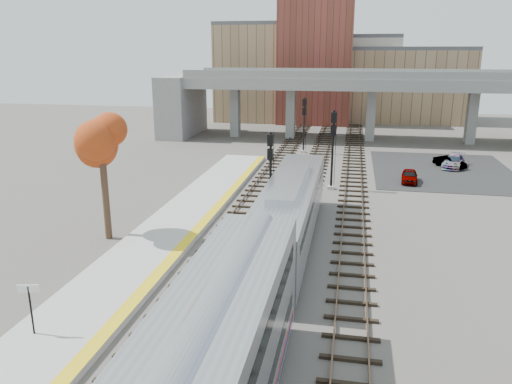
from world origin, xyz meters
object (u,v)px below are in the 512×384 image
(tree, at_px, (101,140))
(car_c, at_px, (454,162))
(signal_mast_far, at_px, (304,127))
(car_a, at_px, (410,176))
(signal_mast_mid, at_px, (332,151))
(car_b, at_px, (450,162))
(signal_mast_near, at_px, (270,178))
(locomotive, at_px, (290,210))

(tree, height_order, car_c, tree)
(signal_mast_far, bearing_deg, car_a, -47.62)
(signal_mast_mid, xyz_separation_m, car_c, (12.30, 11.01, -2.80))
(signal_mast_far, bearing_deg, car_b, -17.53)
(signal_mast_near, relative_size, car_b, 1.77)
(locomotive, distance_m, signal_mast_far, 29.88)
(tree, distance_m, car_a, 28.75)
(locomotive, distance_m, signal_mast_near, 5.58)
(signal_mast_mid, bearing_deg, signal_mast_far, 104.32)
(signal_mast_mid, relative_size, tree, 0.79)
(signal_mast_near, distance_m, signal_mast_mid, 9.56)
(tree, bearing_deg, signal_mast_near, 33.08)
(tree, xyz_separation_m, car_c, (26.16, 25.99, -5.90))
(signal_mast_far, bearing_deg, signal_mast_mid, -75.68)
(locomotive, bearing_deg, signal_mast_far, 94.03)
(locomotive, height_order, signal_mast_far, signal_mast_far)
(signal_mast_mid, bearing_deg, tree, -132.78)
(car_a, bearing_deg, locomotive, -112.31)
(tree, bearing_deg, car_a, 41.77)
(signal_mast_far, relative_size, tree, 0.75)
(car_b, bearing_deg, signal_mast_near, -168.92)
(locomotive, xyz_separation_m, signal_mast_mid, (2.00, 13.74, 1.21))
(car_a, relative_size, car_b, 1.00)
(locomotive, relative_size, tree, 2.15)
(tree, bearing_deg, car_b, 45.21)
(locomotive, distance_m, tree, 12.68)
(locomotive, bearing_deg, signal_mast_near, 112.30)
(signal_mast_near, xyz_separation_m, car_b, (16.02, 19.61, -2.38))
(signal_mast_near, bearing_deg, signal_mast_far, 90.00)
(signal_mast_near, bearing_deg, car_b, 50.75)
(tree, relative_size, car_c, 1.99)
(tree, bearing_deg, signal_mast_far, 72.54)
(signal_mast_far, xyz_separation_m, car_c, (16.40, -5.05, -2.52))
(signal_mast_mid, distance_m, car_a, 8.54)
(signal_mast_near, distance_m, car_c, 25.69)
(signal_mast_near, bearing_deg, car_c, 50.12)
(tree, distance_m, car_c, 37.34)
(tree, height_order, car_b, tree)
(signal_mast_mid, height_order, car_c, signal_mast_mid)
(locomotive, relative_size, signal_mast_far, 2.87)
(signal_mast_far, bearing_deg, tree, -107.46)
(signal_mast_mid, height_order, car_b, signal_mast_mid)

